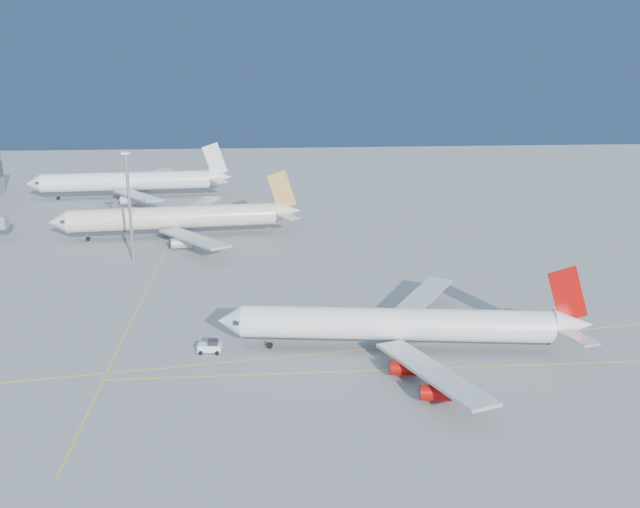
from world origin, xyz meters
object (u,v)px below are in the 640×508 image
(airliner_etihad, at_px, (179,218))
(pushback_tug, at_px, (210,347))
(light_mast, at_px, (129,196))
(airliner_virgin, at_px, (404,325))
(airliner_third, at_px, (131,182))

(airliner_etihad, distance_m, pushback_tug, 78.81)
(pushback_tug, distance_m, light_mast, 62.08)
(airliner_etihad, height_order, light_mast, light_mast)
(light_mast, bearing_deg, airliner_virgin, -46.81)
(airliner_third, relative_size, light_mast, 2.58)
(pushback_tug, height_order, light_mast, light_mast)
(pushback_tug, xyz_separation_m, light_mast, (-22.22, 56.09, 14.64))
(airliner_etihad, distance_m, airliner_third, 58.87)
(pushback_tug, bearing_deg, airliner_virgin, 2.25)
(airliner_third, xyz_separation_m, pushback_tug, (35.48, -132.14, -4.54))
(airliner_virgin, relative_size, light_mast, 2.36)
(airliner_virgin, distance_m, pushback_tug, 32.60)
(airliner_etihad, bearing_deg, light_mast, -117.84)
(airliner_virgin, bearing_deg, airliner_third, 124.28)
(airliner_virgin, xyz_separation_m, light_mast, (-54.55, 58.10, 11.00))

